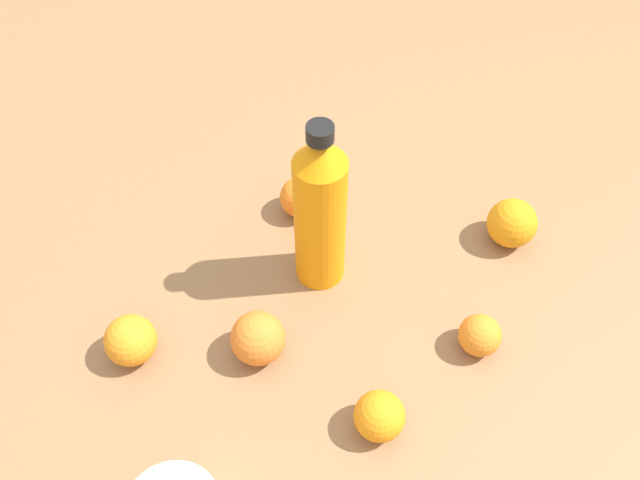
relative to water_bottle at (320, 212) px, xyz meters
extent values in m
plane|color=olive|center=(-0.03, -0.05, -0.15)|extent=(2.40, 2.40, 0.00)
cylinder|color=orange|center=(0.00, 0.00, -0.02)|extent=(0.08, 0.08, 0.25)
cone|color=orange|center=(0.00, 0.00, 0.12)|extent=(0.08, 0.08, 0.04)
cylinder|color=black|center=(0.00, 0.00, 0.15)|extent=(0.04, 0.04, 0.02)
sphere|color=orange|center=(-0.31, 0.00, -0.11)|extent=(0.08, 0.08, 0.08)
sphere|color=orange|center=(0.14, -0.23, -0.12)|extent=(0.06, 0.06, 0.06)
sphere|color=orange|center=(-0.06, -0.27, -0.11)|extent=(0.07, 0.07, 0.07)
sphere|color=orange|center=(0.30, -0.09, -0.11)|extent=(0.08, 0.08, 0.08)
sphere|color=orange|center=(0.03, 0.13, -0.11)|extent=(0.07, 0.07, 0.07)
sphere|color=orange|center=(-0.15, -0.08, -0.11)|extent=(0.08, 0.08, 0.08)
camera|label=1|loc=(-0.30, -0.55, 0.74)|focal=38.01mm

